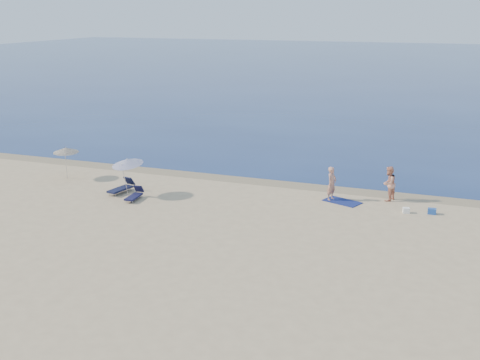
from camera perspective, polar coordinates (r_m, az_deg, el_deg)
name	(u,v)px	position (r m, az deg, el deg)	size (l,w,h in m)	color
ground	(125,356)	(19.18, -10.83, -16.03)	(160.00, 160.00, 0.00)	tan
sea	(413,67)	(114.54, 16.06, 10.30)	(240.00, 160.00, 0.01)	navy
wet_sand_strip	(295,185)	(35.75, 5.23, -0.47)	(240.00, 1.60, 0.00)	#847254
person_left	(332,184)	(32.95, 8.69, -0.34)	(0.68, 0.44, 1.86)	tan
person_right	(389,184)	(33.46, 13.91, -0.33)	(0.93, 0.72, 1.91)	tan
beach_towel	(342,202)	(32.98, 9.67, -2.03)	(1.95, 1.08, 0.03)	#101950
white_bag	(406,210)	(31.89, 15.48, -2.79)	(0.32, 0.28, 0.28)	white
blue_cooler	(432,211)	(32.10, 17.74, -2.84)	(0.41, 0.29, 0.29)	#1C4699
umbrella_near	(127,162)	(33.66, -10.64, 1.70)	(2.31, 2.32, 2.28)	silver
umbrella_far	(66,150)	(38.06, -16.18, 2.74)	(2.00, 2.01, 2.03)	silver
lounger_left	(122,188)	(34.73, -11.15, -0.72)	(0.91, 1.87, 0.79)	#121733
lounger_right	(135,195)	(33.34, -9.97, -1.44)	(0.60, 1.55, 0.67)	#141539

